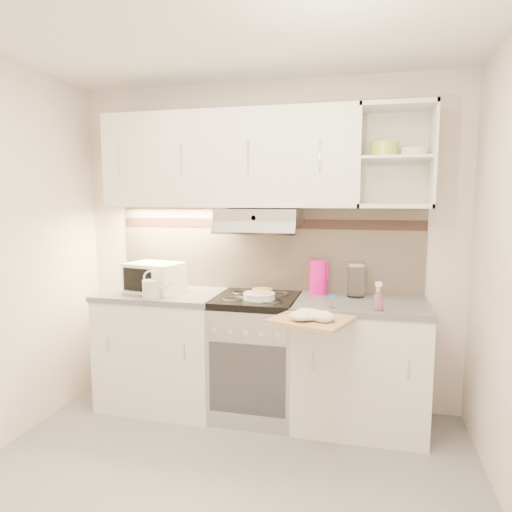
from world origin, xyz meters
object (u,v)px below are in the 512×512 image
Objects in this scene: electric_range at (257,356)px; pink_pitcher at (318,277)px; watering_can at (152,288)px; plate_stack at (259,296)px; cutting_board at (312,320)px; microwave at (154,277)px; glass_jar at (356,280)px; spray_bottle at (378,298)px.

electric_range is 0.75m from pink_pitcher.
pink_pitcher is (1.16, 0.42, 0.06)m from watering_can.
plate_stack is 0.57m from cutting_board.
microwave is 1.78× the size of glass_jar.
microwave is 1.73× the size of pink_pitcher.
cutting_board is at bearing -32.31° from watering_can.
pink_pitcher is at bearing 34.87° from plate_stack.
microwave reaches higher than plate_stack.
spray_bottle is at bearing -69.05° from glass_jar.
glass_jar reaches higher than cutting_board.
spray_bottle is 0.47m from cutting_board.
electric_range is 0.48m from plate_stack.
plate_stack is (0.84, -0.06, -0.09)m from microwave.
watering_can is 1.17× the size of spray_bottle.
pink_pitcher is 0.28m from glass_jar.
pink_pitcher is at bearing 112.39° from cutting_board.
plate_stack is at bearing 7.63° from microwave.
microwave reaches higher than electric_range.
microwave is 1.35m from cutting_board.
cutting_board is (-0.25, -0.61, -0.15)m from glass_jar.
plate_stack reaches higher than cutting_board.
microwave is 1.94× the size of watering_can.
pink_pitcher reaches higher than cutting_board.
plate_stack is at bearing -10.56° from watering_can.
watering_can reaches higher than cutting_board.
glass_jar reaches higher than electric_range.
pink_pitcher is at bearing 25.01° from electric_range.
watering_can is 1.58m from spray_bottle.
pink_pitcher is at bearing 127.68° from spray_bottle.
pink_pitcher is at bearing 21.57° from microwave.
electric_range is at bearing 12.66° from microwave.
plate_stack is 0.83m from spray_bottle.
pink_pitcher is 1.03× the size of glass_jar.
microwave is 1.68m from spray_bottle.
plate_stack is at bearing 158.11° from cutting_board.
plate_stack reaches higher than electric_range.
pink_pitcher reaches higher than plate_stack.
electric_range is at bearing -4.58° from watering_can.
spray_bottle is (0.85, -0.22, 0.53)m from electric_range.
electric_range is 3.92× the size of plate_stack.
microwave is 1.95× the size of plate_stack.
microwave is at bearing 175.77° from plate_stack.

